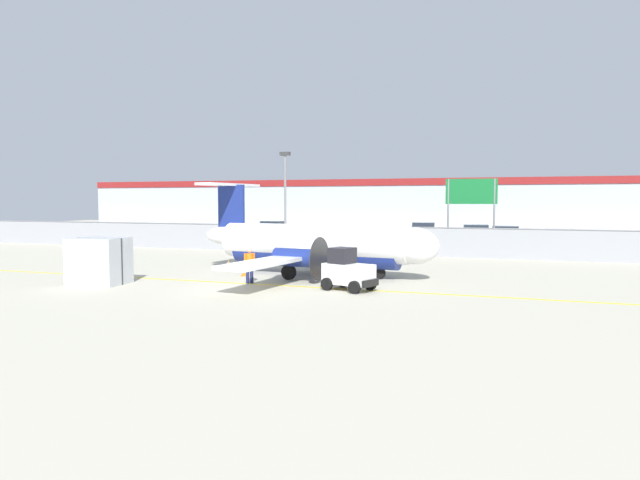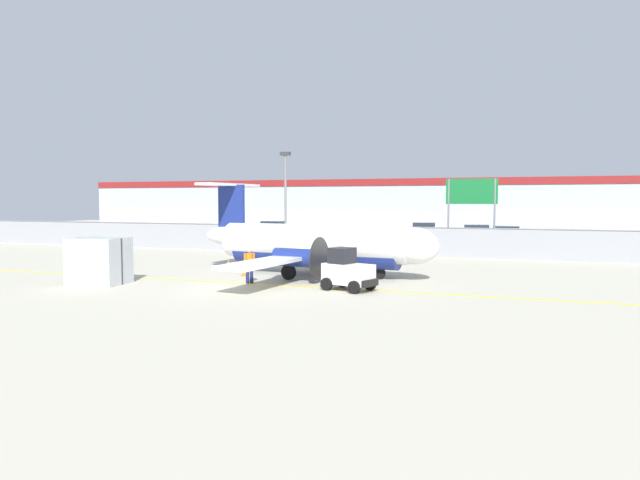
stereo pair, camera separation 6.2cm
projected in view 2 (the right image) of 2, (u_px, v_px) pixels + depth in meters
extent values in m
plane|color=#B2AD99|center=(245.00, 291.00, 24.98)|extent=(140.00, 140.00, 0.00)
cube|color=yellow|center=(264.00, 285.00, 26.86)|extent=(84.00, 0.20, 0.01)
cube|color=gray|center=(357.00, 241.00, 41.84)|extent=(98.00, 0.04, 2.00)
cylinder|color=slate|center=(357.00, 226.00, 41.76)|extent=(98.00, 0.10, 0.10)
cube|color=#38383A|center=(390.00, 242.00, 52.72)|extent=(98.00, 17.00, 0.12)
cube|color=#A8B2BC|center=(423.00, 206.00, 69.90)|extent=(91.00, 8.00, 6.50)
cube|color=maroon|center=(418.00, 182.00, 65.93)|extent=(91.00, 0.20, 0.80)
cylinder|color=white|center=(314.00, 242.00, 30.25)|extent=(10.65, 3.08, 1.90)
ellipsoid|color=white|center=(415.00, 246.00, 27.84)|extent=(2.61, 2.07, 1.80)
ellipsoid|color=white|center=(228.00, 236.00, 32.65)|extent=(3.06, 1.37, 1.05)
cylinder|color=navy|center=(314.00, 252.00, 30.29)|extent=(9.53, 2.54, 1.48)
cube|color=white|center=(315.00, 253.00, 30.25)|extent=(3.40, 16.08, 0.18)
cylinder|color=navy|center=(339.00, 249.00, 32.49)|extent=(2.29, 1.14, 0.90)
cone|color=black|center=(358.00, 250.00, 31.99)|extent=(0.50, 0.49, 0.44)
cylinder|color=#262626|center=(360.00, 250.00, 31.92)|extent=(0.28, 2.09, 2.10)
cylinder|color=navy|center=(295.00, 258.00, 27.83)|extent=(2.29, 1.14, 0.90)
cone|color=black|center=(316.00, 259.00, 27.32)|extent=(0.50, 0.49, 0.44)
cylinder|color=#262626|center=(319.00, 259.00, 27.26)|extent=(0.28, 2.09, 2.10)
cube|color=navy|center=(231.00, 212.00, 32.43)|extent=(1.71, 0.37, 3.10)
cube|color=white|center=(229.00, 185.00, 32.38)|extent=(1.64, 4.89, 0.14)
cylinder|color=#59595B|center=(379.00, 264.00, 28.70)|extent=(0.15, 0.15, 0.97)
cylinder|color=black|center=(379.00, 273.00, 28.73)|extent=(0.62, 0.29, 0.60)
cylinder|color=#59595B|center=(326.00, 256.00, 32.43)|extent=(0.15, 0.15, 0.90)
cylinder|color=black|center=(326.00, 263.00, 32.46)|extent=(0.78, 0.30, 0.76)
cylinder|color=#59595B|center=(289.00, 263.00, 28.46)|extent=(0.15, 0.15, 0.90)
cylinder|color=black|center=(289.00, 272.00, 28.49)|extent=(0.78, 0.30, 0.76)
cube|color=silver|center=(348.00, 274.00, 25.12)|extent=(2.44, 1.77, 0.90)
cube|color=black|center=(342.00, 255.00, 25.28)|extent=(1.18, 1.24, 0.70)
cube|color=black|center=(370.00, 283.00, 24.42)|extent=(0.52, 1.09, 0.30)
cylinder|color=black|center=(370.00, 284.00, 25.14)|extent=(0.59, 0.36, 0.56)
cylinder|color=black|center=(354.00, 287.00, 24.21)|extent=(0.59, 0.36, 0.56)
cylinder|color=black|center=(343.00, 281.00, 26.09)|extent=(0.59, 0.36, 0.56)
cylinder|color=black|center=(327.00, 284.00, 25.16)|extent=(0.59, 0.36, 0.56)
cylinder|color=#191E4C|center=(251.00, 275.00, 27.25)|extent=(0.23, 0.23, 0.85)
cylinder|color=#191E4C|center=(247.00, 275.00, 27.18)|extent=(0.23, 0.23, 0.85)
cylinder|color=orange|center=(249.00, 260.00, 27.16)|extent=(0.48, 0.48, 0.60)
cylinder|color=orange|center=(254.00, 259.00, 27.25)|extent=(0.14, 0.14, 0.55)
cylinder|color=orange|center=(245.00, 259.00, 27.08)|extent=(0.14, 0.14, 0.55)
sphere|color=tan|center=(249.00, 250.00, 27.13)|extent=(0.22, 0.22, 0.22)
cube|color=#B7BCC1|center=(99.00, 261.00, 27.01)|extent=(2.59, 2.23, 2.20)
cube|color=#333338|center=(99.00, 261.00, 27.01)|extent=(2.44, 0.32, 2.20)
cube|color=orange|center=(245.00, 276.00, 29.97)|extent=(0.36, 0.36, 0.04)
cone|color=orange|center=(245.00, 269.00, 29.94)|extent=(0.28, 0.28, 0.60)
cylinder|color=white|center=(245.00, 268.00, 29.94)|extent=(0.17, 0.17, 0.08)
cube|color=orange|center=(357.00, 274.00, 30.51)|extent=(0.36, 0.36, 0.04)
cone|color=orange|center=(357.00, 268.00, 30.49)|extent=(0.28, 0.28, 0.60)
cylinder|color=white|center=(357.00, 267.00, 30.48)|extent=(0.17, 0.17, 0.08)
cube|color=orange|center=(229.00, 270.00, 32.10)|extent=(0.36, 0.36, 0.04)
cone|color=orange|center=(229.00, 265.00, 32.08)|extent=(0.28, 0.28, 0.60)
cylinder|color=white|center=(229.00, 263.00, 32.07)|extent=(0.17, 0.17, 0.08)
cube|color=orange|center=(361.00, 279.00, 28.63)|extent=(0.36, 0.36, 0.04)
cone|color=orange|center=(361.00, 273.00, 28.61)|extent=(0.28, 0.28, 0.60)
cylinder|color=white|center=(361.00, 271.00, 28.60)|extent=(0.17, 0.17, 0.08)
cube|color=black|center=(274.00, 230.00, 61.85)|extent=(4.22, 1.74, 0.80)
cube|color=#262D38|center=(273.00, 224.00, 61.85)|extent=(2.22, 1.58, 0.56)
cylinder|color=black|center=(289.00, 233.00, 62.27)|extent=(0.60, 0.21, 0.60)
cylinder|color=black|center=(283.00, 234.00, 60.57)|extent=(0.60, 0.21, 0.60)
cylinder|color=black|center=(266.00, 232.00, 63.18)|extent=(0.60, 0.21, 0.60)
cylinder|color=black|center=(259.00, 233.00, 61.48)|extent=(0.60, 0.21, 0.60)
cube|color=red|center=(257.00, 237.00, 50.12)|extent=(4.29, 1.95, 0.80)
cube|color=#262D38|center=(259.00, 229.00, 50.02)|extent=(2.29, 1.69, 0.56)
cylinder|color=black|center=(238.00, 241.00, 49.86)|extent=(0.61, 0.24, 0.60)
cylinder|color=black|center=(249.00, 239.00, 51.51)|extent=(0.61, 0.24, 0.60)
cylinder|color=black|center=(267.00, 242.00, 48.78)|extent=(0.61, 0.24, 0.60)
cylinder|color=black|center=(276.00, 240.00, 50.43)|extent=(0.61, 0.24, 0.60)
cube|color=navy|center=(323.00, 236.00, 51.50)|extent=(4.39, 2.26, 0.80)
cube|color=#262D38|center=(321.00, 228.00, 51.52)|extent=(2.39, 1.85, 0.56)
cylinder|color=black|center=(341.00, 239.00, 51.67)|extent=(0.62, 0.28, 0.60)
cylinder|color=black|center=(332.00, 241.00, 50.08)|extent=(0.62, 0.28, 0.60)
cylinder|color=black|center=(314.00, 238.00, 52.96)|extent=(0.62, 0.28, 0.60)
cylinder|color=black|center=(304.00, 240.00, 51.36)|extent=(0.62, 0.28, 0.60)
cube|color=navy|center=(349.00, 236.00, 51.28)|extent=(4.34, 2.07, 0.80)
cube|color=#262D38|center=(348.00, 229.00, 51.29)|extent=(2.33, 1.75, 0.56)
cylinder|color=black|center=(367.00, 239.00, 51.53)|extent=(0.62, 0.25, 0.60)
cylinder|color=black|center=(360.00, 241.00, 49.90)|extent=(0.62, 0.25, 0.60)
cylinder|color=black|center=(339.00, 239.00, 52.70)|extent=(0.62, 0.25, 0.60)
cylinder|color=black|center=(331.00, 240.00, 51.06)|extent=(0.62, 0.25, 0.60)
cube|color=#19662D|center=(426.00, 232.00, 57.96)|extent=(4.36, 2.13, 0.80)
cube|color=#262D38|center=(424.00, 225.00, 57.95)|extent=(2.35, 1.78, 0.56)
cylinder|color=black|center=(440.00, 235.00, 58.53)|extent=(0.62, 0.26, 0.60)
cylinder|color=black|center=(439.00, 236.00, 56.78)|extent=(0.62, 0.26, 0.60)
cylinder|color=black|center=(412.00, 234.00, 59.18)|extent=(0.62, 0.26, 0.60)
cylinder|color=black|center=(411.00, 235.00, 57.43)|extent=(0.62, 0.26, 0.60)
cube|color=navy|center=(474.00, 235.00, 53.09)|extent=(4.39, 2.24, 0.80)
cube|color=#262D38|center=(476.00, 228.00, 53.01)|extent=(2.39, 1.84, 0.56)
cylinder|color=black|center=(459.00, 239.00, 52.52)|extent=(0.62, 0.28, 0.60)
cylinder|color=black|center=(459.00, 237.00, 54.27)|extent=(0.62, 0.28, 0.60)
cylinder|color=black|center=(491.00, 239.00, 51.94)|extent=(0.62, 0.28, 0.60)
cylinder|color=black|center=(489.00, 238.00, 53.70)|extent=(0.62, 0.28, 0.60)
cube|color=silver|center=(508.00, 237.00, 50.16)|extent=(4.22, 1.74, 0.80)
cube|color=#262D38|center=(506.00, 229.00, 50.17)|extent=(2.21, 1.58, 0.56)
cylinder|color=black|center=(525.00, 240.00, 50.55)|extent=(0.60, 0.21, 0.60)
cylinder|color=black|center=(525.00, 242.00, 48.86)|extent=(0.60, 0.21, 0.60)
cylinder|color=black|center=(492.00, 239.00, 51.51)|extent=(0.60, 0.21, 0.60)
cylinder|color=black|center=(491.00, 241.00, 49.82)|extent=(0.60, 0.21, 0.60)
cube|color=#B28C19|center=(559.00, 241.00, 44.84)|extent=(4.33, 2.06, 0.80)
cube|color=#262D38|center=(561.00, 233.00, 44.76)|extent=(2.33, 1.75, 0.56)
cylinder|color=black|center=(541.00, 246.00, 44.35)|extent=(0.62, 0.25, 0.60)
cylinder|color=black|center=(539.00, 244.00, 46.08)|extent=(0.62, 0.25, 0.60)
cylinder|color=black|center=(580.00, 247.00, 43.65)|extent=(0.62, 0.25, 0.60)
cylinder|color=black|center=(576.00, 245.00, 45.39)|extent=(0.62, 0.25, 0.60)
cylinder|color=slate|center=(285.00, 207.00, 39.24)|extent=(0.16, 0.16, 7.00)
cube|color=#333333|center=(285.00, 154.00, 38.98)|extent=(0.70, 0.30, 0.24)
cylinder|color=slate|center=(448.00, 217.00, 41.26)|extent=(0.14, 0.14, 5.50)
cylinder|color=slate|center=(495.00, 218.00, 40.19)|extent=(0.14, 0.14, 5.50)
cube|color=#14662D|center=(472.00, 191.00, 40.60)|extent=(3.60, 0.10, 1.80)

